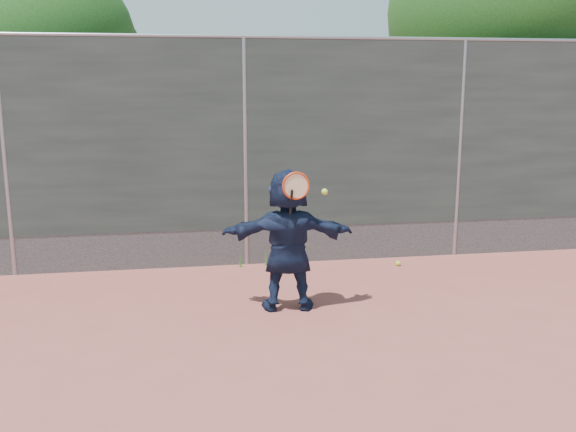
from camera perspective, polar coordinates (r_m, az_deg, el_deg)
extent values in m
plane|color=#9E4C42|center=(5.55, 0.20, -14.20)|extent=(80.00, 80.00, 0.00)
imported|color=#141E39|center=(6.90, 0.00, -2.10)|extent=(1.48, 0.61, 1.55)
sphere|color=#C5DE31|center=(8.81, 9.76, -4.17)|extent=(0.07, 0.07, 0.07)
cube|color=#38423D|center=(8.48, -3.84, 7.16)|extent=(20.00, 0.04, 2.50)
cube|color=slate|center=(8.73, -3.71, -2.70)|extent=(20.00, 0.03, 0.50)
cylinder|color=gray|center=(8.47, -3.96, 15.61)|extent=(20.00, 0.05, 0.05)
cylinder|color=gray|center=(8.73, -23.87, 4.67)|extent=(0.06, 0.06, 3.00)
cylinder|color=gray|center=(8.51, -3.82, 5.48)|extent=(0.06, 0.06, 3.00)
cylinder|color=gray|center=(9.30, 15.00, 5.64)|extent=(0.06, 0.06, 3.00)
torus|color=red|center=(6.59, 0.72, 2.70)|extent=(0.29, 0.04, 0.29)
cylinder|color=beige|center=(6.59, 0.72, 2.70)|extent=(0.25, 0.02, 0.25)
cylinder|color=black|center=(6.64, 0.26, 1.01)|extent=(0.04, 0.13, 0.33)
sphere|color=#C5DE31|center=(6.76, 3.28, 2.16)|extent=(0.07, 0.07, 0.07)
cylinder|color=#382314|center=(11.94, 17.18, 5.83)|extent=(0.28, 0.28, 2.60)
sphere|color=#23561C|center=(11.94, 17.87, 16.82)|extent=(3.60, 3.60, 3.60)
sphere|color=#23561C|center=(12.42, 20.38, 14.77)|extent=(2.52, 2.52, 2.52)
cylinder|color=#382314|center=(11.69, -20.19, 4.53)|extent=(0.28, 0.28, 2.20)
sphere|color=#23561C|center=(11.63, -20.88, 13.97)|extent=(3.00, 3.00, 3.00)
sphere|color=#23561C|center=(11.72, -17.63, 12.69)|extent=(2.10, 2.10, 2.10)
cone|color=#387226|center=(8.68, -1.97, -3.60)|extent=(0.03, 0.03, 0.26)
cone|color=#387226|center=(8.73, -0.03, -3.35)|extent=(0.03, 0.03, 0.30)
cone|color=#387226|center=(8.62, -4.26, -3.85)|extent=(0.03, 0.03, 0.22)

